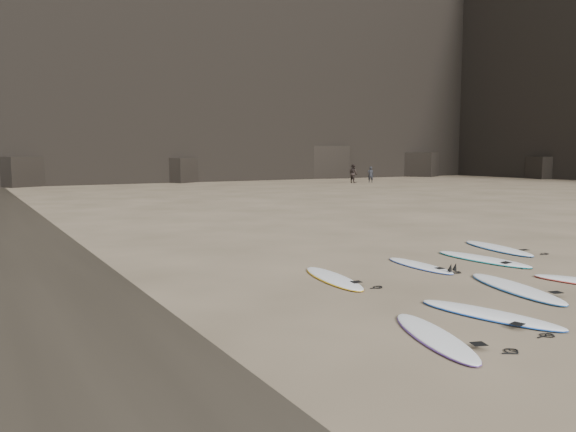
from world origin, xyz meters
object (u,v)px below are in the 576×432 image
object	(u,v)px
person_a	(371,175)
surfboard_0	(434,336)
surfboard_5	(333,278)
surfboard_6	(419,265)
surfboard_8	(498,248)
person_b	(353,174)
surfboard_2	(515,288)
surfboard_1	(489,314)
surfboard_7	(483,259)

from	to	relation	value
person_a	surfboard_0	bearing A→B (deg)	87.27
surfboard_5	person_a	distance (m)	41.90
surfboard_6	person_a	distance (m)	40.19
surfboard_6	surfboard_0	bearing A→B (deg)	-128.35
surfboard_8	person_b	size ratio (longest dim) A/B	1.57
person_b	surfboard_2	bearing A→B (deg)	142.06
surfboard_8	person_a	bearing A→B (deg)	68.86
surfboard_0	surfboard_6	xyz separation A→B (m)	(3.57, 4.09, -0.00)
surfboard_1	surfboard_8	xyz separation A→B (m)	(5.60, 4.42, 0.00)
surfboard_1	person_a	world-z (taller)	person_a
surfboard_6	surfboard_8	distance (m)	3.73
surfboard_8	person_a	size ratio (longest dim) A/B	1.82
surfboard_1	surfboard_5	size ratio (longest dim) A/B	1.01
surfboard_1	person_a	xyz separation A→B (m)	(26.06, 35.85, 0.72)
surfboard_0	surfboard_5	bearing A→B (deg)	94.77
person_a	person_b	distance (m)	1.92
surfboard_0	person_a	distance (m)	45.61
surfboard_7	person_b	distance (m)	38.36
surfboard_2	surfboard_8	bearing A→B (deg)	57.90
surfboard_1	surfboard_2	size ratio (longest dim) A/B	0.91
surfboard_6	person_b	xyz separation A→B (m)	(22.22, 32.34, 0.84)
surfboard_6	surfboard_5	bearing A→B (deg)	-174.81
surfboard_5	person_b	distance (m)	40.88
surfboard_7	person_b	size ratio (longest dim) A/B	1.56
surfboard_5	surfboard_8	size ratio (longest dim) A/B	0.90
surfboard_6	surfboard_2	bearing A→B (deg)	-86.85
surfboard_7	surfboard_1	bearing A→B (deg)	-142.71
surfboard_0	surfboard_5	distance (m)	4.09
surfboard_1	surfboard_6	world-z (taller)	surfboard_1
surfboard_0	surfboard_2	bearing A→B (deg)	39.07
surfboard_2	surfboard_7	xyz separation A→B (m)	(1.94, 2.49, -0.00)
surfboard_0	person_b	bearing A→B (deg)	72.85
surfboard_5	person_b	xyz separation A→B (m)	(24.84, 32.45, 0.84)
surfboard_7	surfboard_8	xyz separation A→B (m)	(1.71, 0.93, 0.00)
surfboard_7	person_a	size ratio (longest dim) A/B	1.81
surfboard_5	surfboard_7	xyz separation A→B (m)	(4.58, -0.11, 0.00)
surfboard_5	person_a	world-z (taller)	person_a
surfboard_1	person_b	world-z (taller)	person_b
surfboard_0	surfboard_5	xyz separation A→B (m)	(0.95, 3.98, 0.00)
surfboard_1	surfboard_5	bearing A→B (deg)	86.17
surfboard_0	surfboard_8	bearing A→B (deg)	51.69
surfboard_5	surfboard_8	xyz separation A→B (m)	(6.29, 0.82, 0.00)
surfboard_6	person_a	bearing A→B (deg)	55.85
surfboard_2	surfboard_8	distance (m)	5.00
surfboard_7	surfboard_8	distance (m)	1.94
surfboard_0	surfboard_7	bearing A→B (deg)	53.11
surfboard_2	person_a	size ratio (longest dim) A/B	1.82
surfboard_2	surfboard_6	xyz separation A→B (m)	(-0.02, 2.72, -0.01)
person_b	person_a	bearing A→B (deg)	-101.61
surfboard_6	surfboard_8	world-z (taller)	surfboard_8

